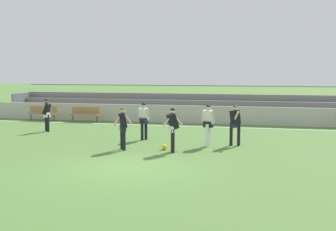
# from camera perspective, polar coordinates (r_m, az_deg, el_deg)

# --- Properties ---
(ground_plane) EXTENTS (160.00, 160.00, 0.00)m
(ground_plane) POSITION_cam_1_polar(r_m,az_deg,el_deg) (14.25, -5.25, -6.76)
(ground_plane) COLOR #517A38
(field_line_sideline) EXTENTS (44.00, 0.12, 0.01)m
(field_line_sideline) POSITION_cam_1_polar(r_m,az_deg,el_deg) (24.60, 2.76, -1.39)
(field_line_sideline) COLOR white
(field_line_sideline) RESTS_ON ground
(sideline_wall) EXTENTS (48.00, 0.16, 1.04)m
(sideline_wall) POSITION_cam_1_polar(r_m,az_deg,el_deg) (25.96, 3.35, 0.13)
(sideline_wall) COLOR #BCB7AD
(sideline_wall) RESTS_ON ground
(bleacher_stand) EXTENTS (23.59, 2.62, 2.12)m
(bleacher_stand) POSITION_cam_1_polar(r_m,az_deg,el_deg) (27.90, 2.79, 1.28)
(bleacher_stand) COLOR #897051
(bleacher_stand) RESTS_ON ground
(bench_near_wall_gap) EXTENTS (1.80, 0.40, 0.90)m
(bench_near_wall_gap) POSITION_cam_1_polar(r_m,az_deg,el_deg) (28.33, -15.78, 0.45)
(bench_near_wall_gap) COLOR #99754C
(bench_near_wall_gap) RESTS_ON ground
(bench_near_bin) EXTENTS (1.80, 0.40, 0.90)m
(bench_near_bin) POSITION_cam_1_polar(r_m,az_deg,el_deg) (27.09, -10.61, 0.34)
(bench_near_bin) COLOR #99754C
(bench_near_bin) RESTS_ON ground
(player_dark_overlapping) EXTENTS (0.71, 0.54, 1.69)m
(player_dark_overlapping) POSITION_cam_1_polar(r_m,az_deg,el_deg) (16.74, 0.61, -1.35)
(player_dark_overlapping) COLOR black
(player_dark_overlapping) RESTS_ON ground
(player_dark_wide_left) EXTENTS (0.69, 0.48, 1.66)m
(player_dark_wide_left) POSITION_cam_1_polar(r_m,az_deg,el_deg) (17.35, -5.84, -1.19)
(player_dark_wide_left) COLOR black
(player_dark_wide_left) RESTS_ON ground
(player_dark_deep_cover) EXTENTS (0.48, 0.68, 1.68)m
(player_dark_deep_cover) POSITION_cam_1_polar(r_m,az_deg,el_deg) (18.41, 8.63, -0.77)
(player_dark_deep_cover) COLOR black
(player_dark_deep_cover) RESTS_ON ground
(player_dark_dropping_back) EXTENTS (0.46, 0.45, 1.65)m
(player_dark_dropping_back) POSITION_cam_1_polar(r_m,az_deg,el_deg) (23.27, -15.33, 0.42)
(player_dark_dropping_back) COLOR black
(player_dark_dropping_back) RESTS_ON ground
(player_white_wide_right) EXTENTS (0.51, 0.46, 1.66)m
(player_white_wide_right) POSITION_cam_1_polar(r_m,az_deg,el_deg) (19.76, -3.11, -0.30)
(player_white_wide_right) COLOR black
(player_white_wide_right) RESTS_ON ground
(player_white_on_ball) EXTENTS (0.58, 0.47, 1.71)m
(player_white_on_ball) POSITION_cam_1_polar(r_m,az_deg,el_deg) (18.10, 5.19, -0.77)
(player_white_on_ball) COLOR white
(player_white_on_ball) RESTS_ON ground
(soccer_ball) EXTENTS (0.22, 0.22, 0.22)m
(soccer_ball) POSITION_cam_1_polar(r_m,az_deg,el_deg) (17.39, -0.48, -4.06)
(soccer_ball) COLOR yellow
(soccer_ball) RESTS_ON ground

